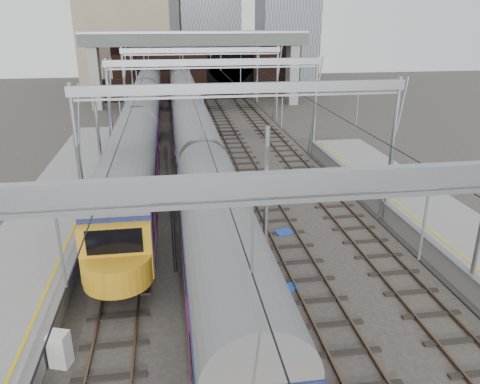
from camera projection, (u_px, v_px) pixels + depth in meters
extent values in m
plane|color=#38332D|center=(274.00, 314.00, 18.24)|extent=(160.00, 160.00, 0.00)
cube|color=gray|center=(16.00, 289.00, 18.94)|extent=(4.20, 55.00, 1.10)
cube|color=slate|center=(66.00, 274.00, 19.05)|extent=(0.35, 55.00, 0.12)
cube|color=gold|center=(53.00, 274.00, 18.96)|extent=(0.12, 55.00, 0.01)
cube|color=#4C3828|center=(127.00, 189.00, 31.16)|extent=(0.08, 80.00, 0.16)
cube|color=#4C3828|center=(149.00, 188.00, 31.36)|extent=(0.08, 80.00, 0.16)
cube|color=black|center=(138.00, 190.00, 31.28)|extent=(2.40, 80.00, 0.14)
cube|color=#4C3828|center=(187.00, 186.00, 31.72)|extent=(0.08, 80.00, 0.16)
cube|color=#4C3828|center=(209.00, 185.00, 31.92)|extent=(0.08, 80.00, 0.16)
cube|color=black|center=(198.00, 187.00, 31.84)|extent=(2.40, 80.00, 0.14)
cube|color=#4C3828|center=(245.00, 183.00, 32.27)|extent=(0.08, 80.00, 0.16)
cube|color=#4C3828|center=(266.00, 182.00, 32.47)|extent=(0.08, 80.00, 0.16)
cube|color=black|center=(256.00, 184.00, 32.40)|extent=(2.40, 80.00, 0.14)
cube|color=#4C3828|center=(302.00, 181.00, 32.83)|extent=(0.08, 80.00, 0.16)
cube|color=#4C3828|center=(321.00, 180.00, 33.03)|extent=(0.08, 80.00, 0.16)
cube|color=black|center=(311.00, 181.00, 32.96)|extent=(2.40, 80.00, 0.14)
cube|color=gray|center=(344.00, 180.00, 10.01)|extent=(16.80, 0.28, 0.50)
cylinder|color=gray|center=(79.00, 165.00, 23.10)|extent=(0.24, 0.24, 8.00)
cylinder|color=gray|center=(392.00, 152.00, 25.38)|extent=(0.24, 0.24, 8.00)
cube|color=gray|center=(243.00, 88.00, 22.97)|extent=(16.80, 0.28, 0.50)
cylinder|color=gray|center=(110.00, 112.00, 36.06)|extent=(0.24, 0.24, 8.00)
cylinder|color=gray|center=(315.00, 106.00, 38.34)|extent=(0.24, 0.24, 8.00)
cube|color=gray|center=(215.00, 62.00, 35.94)|extent=(16.80, 0.28, 0.50)
cylinder|color=gray|center=(125.00, 87.00, 49.02)|extent=(0.24, 0.24, 8.00)
cylinder|color=gray|center=(277.00, 84.00, 51.30)|extent=(0.24, 0.24, 8.00)
cube|color=gray|center=(202.00, 50.00, 48.90)|extent=(16.80, 0.28, 0.50)
cylinder|color=gray|center=(132.00, 74.00, 60.13)|extent=(0.24, 0.24, 8.00)
cylinder|color=gray|center=(257.00, 72.00, 62.41)|extent=(0.24, 0.24, 8.00)
cube|color=gray|center=(195.00, 44.00, 60.00)|extent=(16.80, 0.28, 0.50)
cube|color=black|center=(132.00, 108.00, 29.36)|extent=(0.03, 80.00, 0.03)
cube|color=black|center=(195.00, 106.00, 29.91)|extent=(0.03, 80.00, 0.03)
cube|color=black|center=(257.00, 105.00, 30.47)|extent=(0.03, 80.00, 0.03)
cube|color=black|center=(316.00, 103.00, 31.03)|extent=(0.03, 80.00, 0.03)
cube|color=black|center=(208.00, 66.00, 65.08)|extent=(26.00, 2.00, 9.00)
cube|color=black|center=(231.00, 80.00, 65.22)|extent=(6.50, 0.10, 5.20)
cylinder|color=black|center=(231.00, 61.00, 64.30)|extent=(6.50, 0.10, 6.50)
cube|color=black|center=(121.00, 90.00, 63.53)|extent=(6.00, 1.50, 3.00)
cube|color=gray|center=(95.00, 75.00, 57.64)|extent=(1.20, 2.50, 8.20)
cube|color=gray|center=(292.00, 72.00, 61.13)|extent=(1.20, 2.50, 8.20)
cube|color=#58635A|center=(196.00, 40.00, 57.94)|extent=(28.00, 3.00, 1.40)
cube|color=gray|center=(195.00, 32.00, 57.63)|extent=(28.00, 3.00, 0.30)
cube|color=tan|center=(124.00, 16.00, 74.08)|extent=(14.00, 12.00, 22.00)
cube|color=gray|center=(174.00, 27.00, 88.86)|extent=(18.00, 14.00, 18.00)
cube|color=black|center=(190.00, 144.00, 41.27)|extent=(2.22, 65.83, 0.70)
cube|color=#15174A|center=(189.00, 123.00, 40.60)|extent=(2.83, 65.83, 2.52)
cylinder|color=slate|center=(189.00, 108.00, 40.16)|extent=(2.77, 65.33, 2.77)
cube|color=black|center=(189.00, 118.00, 40.46)|extent=(2.85, 64.63, 0.76)
cube|color=#BA3A5B|center=(190.00, 131.00, 40.85)|extent=(2.85, 64.83, 0.12)
cube|color=black|center=(145.00, 141.00, 42.21)|extent=(2.25, 49.97, 0.70)
cube|color=#15174A|center=(143.00, 120.00, 41.53)|extent=(2.87, 49.97, 2.56)
cylinder|color=slate|center=(142.00, 106.00, 41.08)|extent=(2.81, 49.47, 2.81)
cube|color=black|center=(143.00, 115.00, 41.39)|extent=(2.89, 48.77, 0.77)
cube|color=#BA3A5B|center=(144.00, 128.00, 41.79)|extent=(2.89, 48.97, 0.12)
cube|color=gold|center=(116.00, 254.00, 18.30)|extent=(2.81, 0.60, 2.36)
cube|color=black|center=(114.00, 242.00, 17.93)|extent=(2.15, 0.08, 1.02)
cylinder|color=black|center=(173.00, 226.00, 20.48)|extent=(0.15, 0.15, 4.53)
cube|color=black|center=(171.00, 185.00, 19.62)|extent=(0.37, 0.28, 0.85)
sphere|color=red|center=(171.00, 182.00, 19.44)|extent=(0.17, 0.17, 0.17)
cylinder|color=black|center=(213.00, 226.00, 20.52)|extent=(0.15, 0.15, 4.50)
cube|color=black|center=(213.00, 186.00, 19.66)|extent=(0.37, 0.30, 0.84)
sphere|color=red|center=(213.00, 182.00, 19.48)|extent=(0.17, 0.17, 0.17)
cube|color=silver|center=(60.00, 349.00, 15.38)|extent=(0.76, 0.70, 1.25)
cube|color=#1744B0|center=(283.00, 232.00, 25.06)|extent=(1.01, 0.83, 0.10)
cube|color=#1744B0|center=(206.00, 281.00, 20.44)|extent=(0.89, 0.64, 0.10)
cube|color=#1744B0|center=(288.00, 287.00, 19.95)|extent=(0.91, 0.76, 0.09)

